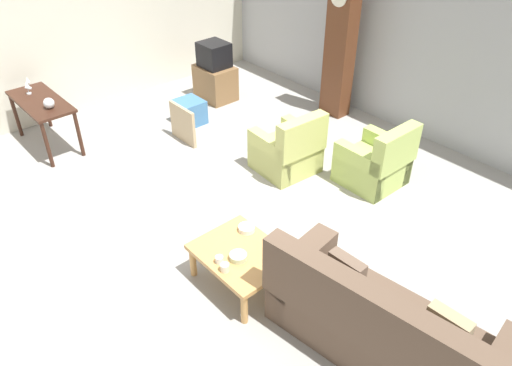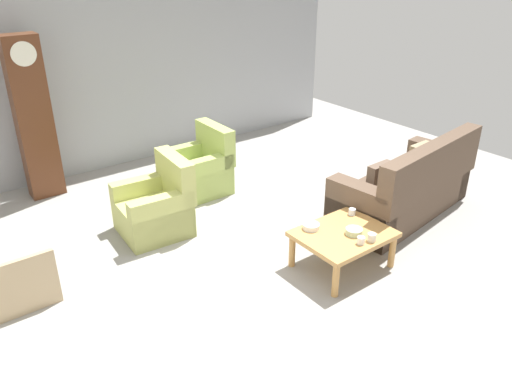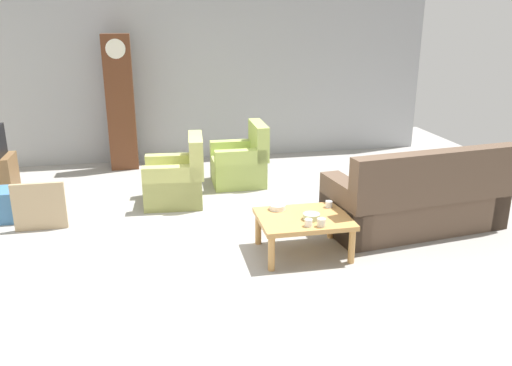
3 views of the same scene
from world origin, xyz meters
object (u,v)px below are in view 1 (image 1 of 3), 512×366
wine_glass_mid (27,86)px  armchair_olive_near (288,152)px  grandfather_clock (340,51)px  cup_white_porcelain (219,260)px  armchair_olive_far (375,164)px  console_table_dark (42,107)px  cup_cream_tall (225,268)px  coffee_table_wood (242,256)px  bowl_shallow_green (238,257)px  glass_dome_cloche (49,103)px  tv_crt (214,55)px  couch_floral (382,328)px  cup_blue_rimmed (281,258)px  storage_box_blue (190,112)px  framed_picture_leaning (183,124)px  bowl_white_stacked (247,228)px  wine_glass_tall (28,81)px  tv_stand_cabinet (215,83)px

wine_glass_mid → armchair_olive_near: bearing=35.3°
grandfather_clock → cup_white_porcelain: size_ratio=27.58×
wine_glass_mid → armchair_olive_far: bearing=34.8°
console_table_dark → cup_cream_tall: console_table_dark is taller
coffee_table_wood → bowl_shallow_green: 0.14m
grandfather_clock → glass_dome_cloche: bearing=-113.5°
tv_crt → glass_dome_cloche: size_ratio=3.16×
armchair_olive_near → armchair_olive_far: (1.00, 0.66, 0.00)m
couch_floral → console_table_dark: (-5.63, -0.72, 0.29)m
couch_floral → cup_cream_tall: couch_floral is taller
bowl_shallow_green → cup_blue_rimmed: bearing=45.7°
cup_blue_rimmed → bowl_shallow_green: (-0.29, -0.30, -0.00)m
storage_box_blue → coffee_table_wood: bearing=-26.5°
framed_picture_leaning → storage_box_blue: size_ratio=1.35×
cup_cream_tall → framed_picture_leaning: bearing=152.9°
grandfather_clock → cup_cream_tall: 4.57m
tv_crt → storage_box_blue: 1.18m
couch_floral → console_table_dark: bearing=-172.7°
cup_blue_rimmed → bowl_white_stacked: bearing=175.4°
wine_glass_tall → wine_glass_mid: 0.20m
cup_white_porcelain → wine_glass_tall: bearing=-179.2°
couch_floral → wine_glass_tall: 6.18m
framed_picture_leaning → cup_blue_rimmed: 3.40m
cup_cream_tall → cup_white_porcelain: bearing=166.5°
couch_floral → coffee_table_wood: 1.54m
armchair_olive_near → storage_box_blue: bearing=-174.4°
storage_box_blue → cup_cream_tall: 3.94m
tv_stand_cabinet → wine_glass_tall: wine_glass_tall is taller
cup_white_porcelain → wine_glass_mid: 4.43m
armchair_olive_near → console_table_dark: bearing=-142.3°
glass_dome_cloche → cup_cream_tall: (3.87, 0.07, -0.36)m
bowl_shallow_green → glass_dome_cloche: bearing=-176.0°
tv_stand_cabinet → glass_dome_cloche: size_ratio=4.48×
tv_stand_cabinet → framed_picture_leaning: 1.59m
couch_floral → cup_blue_rimmed: 1.17m
cup_blue_rimmed → tv_crt: bearing=150.5°
glass_dome_cloche → bowl_white_stacked: glass_dome_cloche is taller
armchair_olive_far → glass_dome_cloche: (-3.54, -2.88, 0.52)m
armchair_olive_far → wine_glass_mid: 5.15m
grandfather_clock → glass_dome_cloche: grandfather_clock is taller
framed_picture_leaning → storage_box_blue: 0.62m
coffee_table_wood → bowl_white_stacked: (-0.22, 0.26, 0.09)m
framed_picture_leaning → wine_glass_tall: size_ratio=3.09×
tv_crt → glass_dome_cloche: bearing=-89.9°
couch_floral → armchair_olive_near: bearing=151.1°
storage_box_blue → cup_blue_rimmed: 3.95m
cup_white_porcelain → bowl_shallow_green: size_ratio=0.44×
coffee_table_wood → wine_glass_mid: size_ratio=4.98×
tv_crt → bowl_white_stacked: 4.25m
couch_floral → armchair_olive_far: bearing=128.7°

